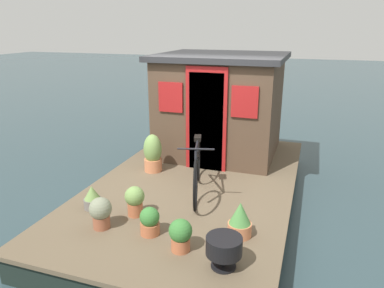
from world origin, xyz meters
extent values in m
plane|color=#2D4247|center=(0.00, 0.00, 0.00)|extent=(60.00, 60.00, 0.00)
cube|color=brown|center=(0.00, 0.00, 0.39)|extent=(5.32, 3.10, 0.06)
cube|color=black|center=(0.00, 0.00, 0.18)|extent=(5.21, 3.04, 0.36)
cube|color=#4C3828|center=(1.56, 0.00, 1.33)|extent=(1.97, 2.15, 1.83)
cube|color=#28282B|center=(1.56, 0.00, 2.30)|extent=(2.17, 2.35, 0.10)
cube|color=#19334C|center=(0.55, 0.00, 1.27)|extent=(0.04, 0.60, 1.70)
cube|color=maroon|center=(0.55, 0.00, 1.32)|extent=(0.03, 0.72, 1.80)
cube|color=maroon|center=(0.55, -0.65, 1.67)|extent=(0.03, 0.44, 0.52)
cube|color=maroon|center=(0.55, 0.65, 1.67)|extent=(0.03, 0.44, 0.52)
torus|color=black|center=(-0.91, -0.29, 0.78)|extent=(0.70, 0.23, 0.72)
torus|color=black|center=(0.08, -0.02, 0.78)|extent=(0.70, 0.23, 0.72)
cylinder|color=black|center=(-0.37, -0.14, 1.01)|extent=(0.93, 0.29, 0.49)
cylinder|color=black|center=(-0.53, -0.18, 1.22)|extent=(0.60, 0.19, 0.07)
cylinder|color=black|center=(-0.08, -0.06, 0.99)|extent=(0.35, 0.13, 0.45)
cylinder|color=black|center=(-0.87, -0.28, 1.01)|extent=(0.12, 0.07, 0.47)
cube|color=black|center=(-0.24, -0.10, 1.24)|extent=(0.22, 0.15, 0.06)
cylinder|color=black|center=(-0.83, -0.27, 1.27)|extent=(0.16, 0.49, 0.02)
cylinder|color=#B2603D|center=(-1.89, -0.43, 0.50)|extent=(0.22, 0.22, 0.16)
sphere|color=#387533|center=(-1.89, -0.43, 0.67)|extent=(0.27, 0.27, 0.27)
cylinder|color=#935138|center=(-1.75, 0.68, 0.50)|extent=(0.21, 0.21, 0.17)
sphere|color=gray|center=(-1.75, 0.68, 0.68)|extent=(0.28, 0.28, 0.28)
cylinder|color=slate|center=(-1.34, 1.07, 0.49)|extent=(0.25, 0.25, 0.14)
cone|color=#70934C|center=(-1.34, 1.07, 0.66)|extent=(0.22, 0.22, 0.19)
cylinder|color=#B2603D|center=(-1.69, 0.04, 0.49)|extent=(0.24, 0.24, 0.15)
sphere|color=#387533|center=(-1.69, 0.04, 0.65)|extent=(0.24, 0.24, 0.24)
cylinder|color=#C6754C|center=(-1.38, -1.00, 0.50)|extent=(0.29, 0.29, 0.17)
cone|color=#4C8942|center=(-1.38, -1.00, 0.72)|extent=(0.26, 0.26, 0.27)
cylinder|color=#B2603D|center=(-1.33, 0.42, 0.51)|extent=(0.20, 0.20, 0.19)
sphere|color=#70934C|center=(-1.33, 0.42, 0.70)|extent=(0.27, 0.27, 0.27)
cylinder|color=#C6754C|center=(0.18, 0.85, 0.53)|extent=(0.31, 0.31, 0.22)
ellipsoid|color=#70934C|center=(0.18, 0.85, 0.82)|extent=(0.31, 0.31, 0.52)
cylinder|color=black|center=(-2.02, -0.97, 0.67)|extent=(0.38, 0.38, 0.19)
cylinder|color=black|center=(-2.02, -0.97, 0.50)|extent=(0.04, 0.04, 0.16)
cylinder|color=black|center=(-2.02, -0.97, 0.43)|extent=(0.27, 0.27, 0.02)
camera|label=1|loc=(-5.20, -1.69, 2.84)|focal=33.87mm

